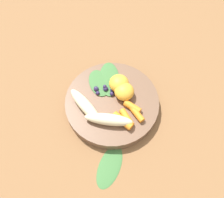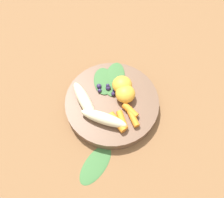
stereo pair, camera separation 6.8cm
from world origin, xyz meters
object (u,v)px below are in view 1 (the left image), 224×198
orange_segment_near (119,83)px  kale_leaf_stray (110,166)px  bowl (112,103)px  banana_peeled_right (85,105)px  banana_peeled_left (109,120)px

orange_segment_near → kale_leaf_stray: 0.22m
orange_segment_near → kale_leaf_stray: bearing=-34.8°
bowl → banana_peeled_right: size_ratio=2.08×
bowl → banana_peeled_left: size_ratio=2.08×
banana_peeled_right → kale_leaf_stray: size_ratio=1.07×
banana_peeled_left → banana_peeled_right: (-0.07, -0.04, 0.00)m
bowl → banana_peeled_right: banana_peeled_right is taller
banana_peeled_right → bowl: bearing=68.1°
banana_peeled_left → banana_peeled_right: bearing=154.4°
orange_segment_near → banana_peeled_left: bearing=-42.9°
banana_peeled_right → orange_segment_near: orange_segment_near is taller
bowl → kale_leaf_stray: bowl is taller
banana_peeled_right → kale_leaf_stray: banana_peeled_right is taller
kale_leaf_stray → bowl: bearing=-161.0°
bowl → orange_segment_near: size_ratio=4.73×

